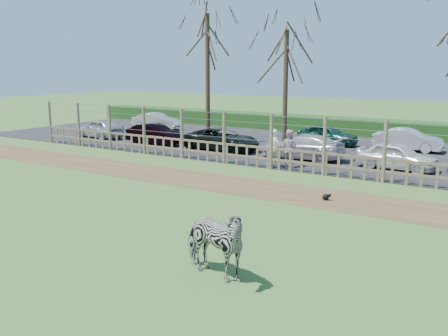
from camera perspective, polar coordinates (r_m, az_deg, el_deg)
The scene contains 19 objects.
ground at distance 16.10m, azimuth -7.84°, elevation -4.95°, with size 120.00×120.00×0.00m, color olive.
dirt_strip at distance 19.62m, azimuth 0.68°, elevation -1.84°, with size 34.00×2.80×0.01m, color brown.
asphalt at distance 28.45m, azimuth 11.38°, elevation 2.13°, with size 44.00×13.00×0.04m, color #232326.
hedge at distance 34.94m, azimuth 15.61°, elevation 4.52°, with size 46.00×2.00×1.10m, color #1E4716.
fence at distance 22.45m, azimuth 5.41°, elevation 1.89°, with size 30.16×0.16×2.50m.
tree_left at distance 29.37m, azimuth -1.90°, elevation 13.59°, with size 4.80×4.80×7.88m.
tree_mid at distance 27.96m, azimuth 7.11°, elevation 12.09°, with size 4.80×4.80×6.83m.
zebra at distance 10.89m, azimuth -1.27°, elevation -8.48°, with size 0.87×1.91×1.61m, color gray.
visitor_a at distance 22.88m, azimuth 5.77°, elevation 2.31°, with size 0.63×0.41×1.72m, color silver.
visitor_b at distance 22.82m, azimuth 7.40°, elevation 2.24°, with size 0.84×0.65×1.72m, color beige.
crow at distance 17.60m, azimuth 11.59°, elevation -3.25°, with size 0.31×0.23×0.25m.
car_0 at distance 33.07m, azimuth -13.96°, elevation 4.39°, with size 1.42×3.52×1.20m, color #AFB7BF.
car_1 at distance 29.74m, azimuth -7.93°, elevation 3.86°, with size 1.27×3.64×1.20m, color black.
car_2 at distance 27.24m, azimuth -0.31°, elevation 3.27°, with size 1.99×4.32×1.20m, color black.
car_3 at distance 25.05m, azimuth 9.02°, elevation 2.41°, with size 1.68×4.13×1.20m, color #C1B4BF.
car_4 at distance 23.46m, azimuth 19.17°, elevation 1.30°, with size 1.42×3.52×1.20m, color white.
car_7 at distance 36.89m, azimuth -7.69°, elevation 5.32°, with size 1.27×3.64×1.20m, color beige.
car_10 at distance 29.75m, azimuth 11.74°, elevation 3.73°, with size 1.42×3.52×1.20m, color #174736.
car_11 at distance 28.97m, azimuth 20.28°, elevation 3.05°, with size 1.27×3.64×1.20m, color silver.
Camera 1 is at (10.07, -11.72, 4.52)m, focal length 40.00 mm.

